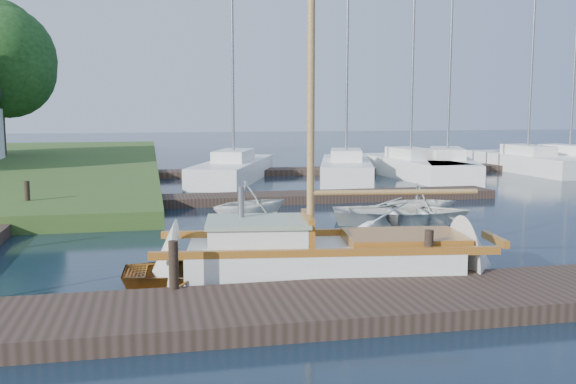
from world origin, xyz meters
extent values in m
plane|color=black|center=(0.00, 0.00, 0.00)|extent=(160.00, 160.00, 0.00)
cube|color=#2F231B|center=(0.00, -6.00, 0.15)|extent=(18.00, 2.20, 0.30)
cube|color=#2F231B|center=(2.00, 6.50, 0.15)|extent=(14.00, 1.60, 0.30)
cube|color=#2F231B|center=(10.00, 16.00, 0.15)|extent=(30.00, 1.60, 0.30)
cylinder|color=black|center=(-3.00, -5.00, 0.70)|extent=(0.16, 0.16, 0.80)
cylinder|color=black|center=(1.50, -5.00, 0.70)|extent=(0.16, 0.16, 0.80)
cylinder|color=black|center=(-7.00, 5.00, 0.70)|extent=(0.16, 0.16, 0.80)
cube|color=white|center=(-0.21, -3.92, 0.23)|extent=(5.22, 2.65, 0.90)
cone|color=white|center=(2.81, -4.33, 0.23)|extent=(1.55, 2.12, 1.96)
cone|color=white|center=(-3.13, -3.53, 0.23)|extent=(1.25, 2.08, 1.96)
cube|color=brown|center=(-0.08, -2.99, 0.74)|extent=(6.16, 0.95, 0.14)
cube|color=brown|center=(-0.34, -4.86, 0.74)|extent=(6.16, 0.95, 0.14)
cube|color=brown|center=(3.16, -4.38, 0.74)|extent=(0.27, 1.11, 0.14)
cube|color=white|center=(-1.40, -3.76, 0.90)|extent=(1.97, 1.63, 0.44)
cube|color=#92A48A|center=(-1.40, -3.76, 1.15)|extent=(2.08, 1.74, 0.08)
cube|color=brown|center=(-0.46, -3.89, 0.98)|extent=(0.31, 1.40, 0.60)
cylinder|color=slate|center=(-1.65, -3.42, 1.48)|extent=(0.12, 0.12, 0.60)
cube|color=brown|center=(1.38, -4.14, 0.78)|extent=(2.38, 1.78, 0.20)
cylinder|color=brown|center=(-0.41, -3.90, 4.88)|extent=(0.14, 0.14, 8.40)
cylinder|color=brown|center=(1.18, -4.11, 1.68)|extent=(3.18, 0.53, 0.10)
imported|color=brown|center=(-2.15, -3.81, 0.36)|extent=(3.57, 2.64, 0.71)
imported|color=white|center=(-0.54, 2.58, 0.66)|extent=(3.23, 3.08, 1.32)
imported|color=white|center=(3.65, 1.51, 0.40)|extent=(4.44, 3.61, 0.81)
imported|color=white|center=(4.65, 2.41, 0.57)|extent=(2.32, 2.04, 1.15)
cube|color=white|center=(0.42, 13.83, 0.45)|extent=(5.09, 9.07, 0.90)
cube|color=white|center=(0.42, 13.83, 1.15)|extent=(2.37, 3.39, 0.50)
cylinder|color=slate|center=(0.42, 13.83, 5.46)|extent=(0.12, 0.12, 9.12)
cube|color=white|center=(5.62, 13.22, 0.45)|extent=(4.35, 8.19, 0.90)
cube|color=white|center=(5.62, 13.22, 1.15)|extent=(2.13, 3.05, 0.50)
cylinder|color=slate|center=(5.62, 13.22, 5.56)|extent=(0.12, 0.12, 9.32)
cube|color=white|center=(9.02, 13.64, 0.45)|extent=(2.77, 8.36, 0.90)
cube|color=white|center=(9.02, 13.64, 1.15)|extent=(1.60, 2.97, 0.50)
cylinder|color=slate|center=(9.02, 13.64, 6.15)|extent=(0.12, 0.12, 10.51)
cube|color=white|center=(10.81, 13.36, 0.45)|extent=(5.19, 9.29, 0.90)
cube|color=white|center=(10.81, 13.36, 1.15)|extent=(2.41, 3.47, 0.50)
cylinder|color=slate|center=(10.81, 13.36, 5.38)|extent=(0.12, 0.12, 8.97)
cube|color=white|center=(16.03, 14.72, 0.45)|extent=(2.47, 8.65, 0.90)
cube|color=white|center=(16.03, 14.72, 1.15)|extent=(1.49, 3.05, 0.50)
cylinder|color=slate|center=(16.03, 14.72, 6.48)|extent=(0.12, 0.12, 11.16)
cube|color=white|center=(18.29, 14.41, 0.45)|extent=(4.77, 8.53, 0.90)
cube|color=white|center=(18.29, 14.41, 1.15)|extent=(2.26, 3.19, 0.50)
cylinder|color=slate|center=(18.29, 14.41, 6.03)|extent=(0.12, 0.12, 10.25)
cylinder|color=#332114|center=(-12.00, 26.00, 2.34)|extent=(0.36, 0.36, 3.67)
sphere|color=#143A12|center=(-11.50, 25.70, 5.60)|extent=(5.71, 5.71, 5.71)
camera|label=1|loc=(-3.32, -15.45, 3.22)|focal=40.00mm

